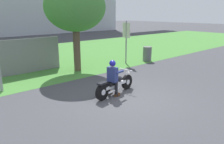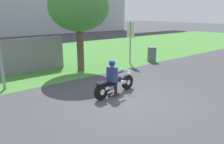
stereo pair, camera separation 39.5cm
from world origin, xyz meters
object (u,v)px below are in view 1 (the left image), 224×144
at_px(motorcycle_lead, 116,85).
at_px(trash_can, 147,54).
at_px(sign_banner, 126,36).
at_px(tree_roadside, 75,7).
at_px(rider_lead, 113,75).

relative_size(motorcycle_lead, trash_can, 2.27).
bearing_deg(trash_can, sign_banner, 164.40).
relative_size(trash_can, sign_banner, 0.36).
distance_m(motorcycle_lead, sign_banner, 5.50).
relative_size(motorcycle_lead, tree_roadside, 0.46).
distance_m(motorcycle_lead, tree_roadside, 5.06).
height_order(rider_lead, sign_banner, sign_banner).
xyz_separation_m(rider_lead, tree_roadside, (0.98, 4.05, 2.53)).
relative_size(rider_lead, tree_roadside, 0.30).
bearing_deg(motorcycle_lead, trash_can, 19.08).
bearing_deg(tree_roadside, trash_can, -11.24).
distance_m(motorcycle_lead, trash_can, 6.35).
bearing_deg(trash_can, rider_lead, -151.45).
height_order(motorcycle_lead, sign_banner, sign_banner).
relative_size(rider_lead, sign_banner, 0.53).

